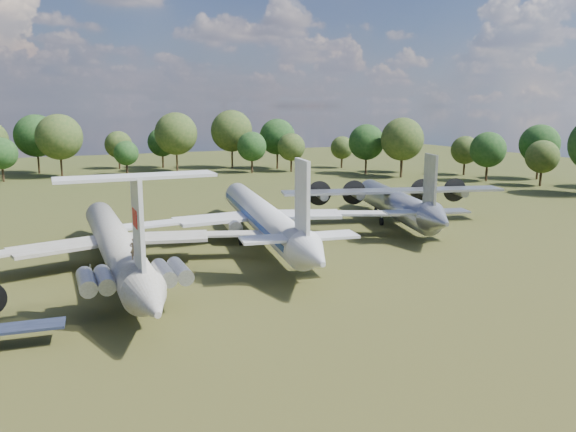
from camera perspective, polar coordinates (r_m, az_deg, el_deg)
name	(u,v)px	position (r m, az deg, el deg)	size (l,w,h in m)	color
ground	(176,272)	(58.78, -11.30, -5.64)	(300.00, 300.00, 0.00)	#243D14
il62_airliner	(116,250)	(59.73, -17.05, -3.35)	(36.26, 47.14, 4.62)	beige
tu104_jet	(263,222)	(70.11, -2.60, -0.59)	(37.71, 50.27, 5.03)	#BDBDBD
an12_transport	(395,207)	(82.43, 10.83, 0.90)	(32.55, 36.38, 4.79)	#97999E
person_on_il62	(134,249)	(46.48, -15.38, -3.24)	(0.65, 0.43, 1.79)	#92714A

